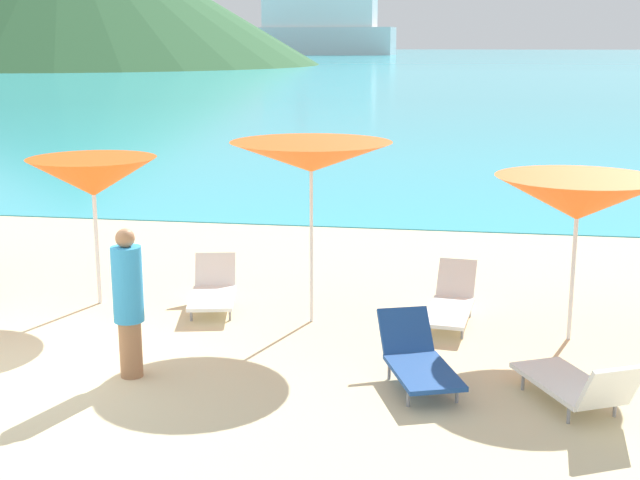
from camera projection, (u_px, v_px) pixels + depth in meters
The scene contains 11 objects.
ground_plane at pixel (235, 215), 19.21m from camera, with size 50.00×100.00×0.30m, color beige.
ocean_water at pixel (446, 56), 229.14m from camera, with size 650.00×440.00×0.02m, color #38B7CC.
umbrella_4 at pixel (93, 177), 11.83m from camera, with size 1.93×1.93×2.08m.
umbrella_5 at pixel (311, 157), 10.95m from camera, with size 2.25×2.25×2.40m.
umbrella_6 at pixel (578, 198), 10.35m from camera, with size 2.12×2.12×2.06m.
lounge_chair_2 at pixel (213, 290), 11.93m from camera, with size 0.86×1.47×0.66m.
lounge_chair_6 at pixel (578, 384), 8.63m from camera, with size 1.21×1.61×0.69m.
lounge_chair_8 at pixel (451, 302), 11.39m from camera, with size 0.71×1.73×0.67m.
lounge_chair_9 at pixel (417, 358), 9.28m from camera, with size 1.05×1.56×0.68m.
beachgoer_0 at pixel (128, 300), 9.37m from camera, with size 0.33×0.33×1.68m.
cruise_ship at pixel (319, 27), 251.15m from camera, with size 44.70×13.80×20.83m.
Camera 1 is at (4.94, -8.28, 3.63)m, focal length 48.21 mm.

